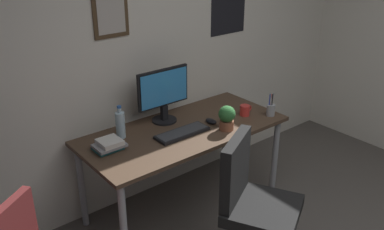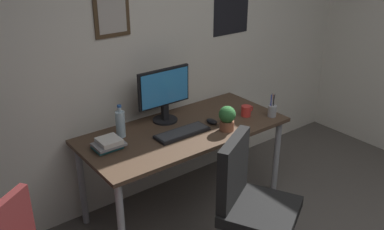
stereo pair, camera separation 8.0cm
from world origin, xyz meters
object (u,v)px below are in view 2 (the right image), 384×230
object	(u,v)px
monitor	(164,93)
water_bottle	(120,124)
book_stack_left	(108,144)
office_chair	(250,200)
pen_cup	(272,110)
coffee_mug_near	(246,111)
computer_mouse	(212,121)
potted_plant	(227,117)
keyboard	(182,133)

from	to	relation	value
monitor	water_bottle	bearing A→B (deg)	-175.06
book_stack_left	office_chair	bearing A→B (deg)	-56.29
water_bottle	office_chair	bearing A→B (deg)	-67.38
water_bottle	pen_cup	xyz separation A→B (m)	(1.16, -0.43, -0.05)
monitor	coffee_mug_near	size ratio (longest dim) A/B	3.86
computer_mouse	coffee_mug_near	size ratio (longest dim) A/B	0.92
computer_mouse	water_bottle	size ratio (longest dim) A/B	0.44
coffee_mug_near	pen_cup	size ratio (longest dim) A/B	0.60
coffee_mug_near	potted_plant	size ratio (longest dim) A/B	0.61
potted_plant	book_stack_left	distance (m)	0.91
coffee_mug_near	keyboard	bearing A→B (deg)	175.77
office_chair	keyboard	world-z (taller)	office_chair
keyboard	pen_cup	world-z (taller)	pen_cup
water_bottle	potted_plant	size ratio (longest dim) A/B	1.29
monitor	book_stack_left	distance (m)	0.63
office_chair	coffee_mug_near	distance (m)	0.93
keyboard	coffee_mug_near	distance (m)	0.62
water_bottle	coffee_mug_near	bearing A→B (deg)	-16.22
water_bottle	pen_cup	distance (m)	1.24
water_bottle	computer_mouse	bearing A→B (deg)	-18.99
pen_cup	book_stack_left	distance (m)	1.36
monitor	book_stack_left	size ratio (longest dim) A/B	2.20
keyboard	pen_cup	xyz separation A→B (m)	(0.78, -0.18, 0.04)
keyboard	coffee_mug_near	size ratio (longest dim) A/B	3.61
monitor	pen_cup	world-z (taller)	monitor
keyboard	water_bottle	distance (m)	0.46
office_chair	coffee_mug_near	world-z (taller)	office_chair
water_bottle	potted_plant	world-z (taller)	water_bottle
office_chair	keyboard	distance (m)	0.75
coffee_mug_near	book_stack_left	distance (m)	1.18
pen_cup	computer_mouse	bearing A→B (deg)	158.04
pen_cup	book_stack_left	size ratio (longest dim) A/B	0.95
potted_plant	office_chair	bearing A→B (deg)	-117.58
monitor	coffee_mug_near	xyz separation A→B (m)	(0.59, -0.33, -0.20)
water_bottle	coffee_mug_near	size ratio (longest dim) A/B	2.12
coffee_mug_near	computer_mouse	bearing A→B (deg)	169.91
potted_plant	pen_cup	xyz separation A→B (m)	(0.47, -0.03, -0.05)
monitor	pen_cup	bearing A→B (deg)	-31.93
monitor	computer_mouse	size ratio (longest dim) A/B	4.18
monitor	computer_mouse	distance (m)	0.44
monitor	book_stack_left	world-z (taller)	monitor
office_chair	computer_mouse	bearing A→B (deg)	68.89
monitor	pen_cup	distance (m)	0.90
keyboard	potted_plant	world-z (taller)	potted_plant
computer_mouse	potted_plant	bearing A→B (deg)	-84.33
monitor	computer_mouse	world-z (taller)	monitor
coffee_mug_near	potted_plant	xyz separation A→B (m)	(-0.31, -0.10, 0.06)
water_bottle	monitor	bearing A→B (deg)	4.94
monitor	book_stack_left	xyz separation A→B (m)	(-0.58, -0.15, -0.20)
water_bottle	coffee_mug_near	xyz separation A→B (m)	(1.00, -0.29, -0.06)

